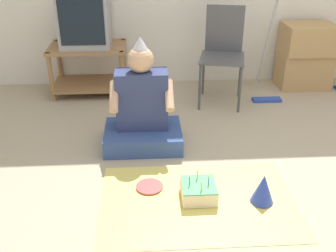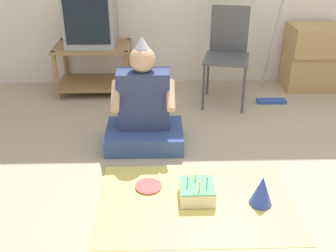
{
  "view_description": "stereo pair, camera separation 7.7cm",
  "coord_description": "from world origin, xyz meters",
  "px_view_note": "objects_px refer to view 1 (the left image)",
  "views": [
    {
      "loc": [
        -0.77,
        -2.12,
        1.57
      ],
      "look_at": [
        -0.63,
        0.22,
        0.35
      ],
      "focal_mm": 42.0,
      "sensor_mm": 36.0,
      "label": 1
    },
    {
      "loc": [
        -0.69,
        -2.12,
        1.57
      ],
      "look_at": [
        -0.63,
        0.22,
        0.35
      ],
      "focal_mm": 42.0,
      "sensor_mm": 36.0,
      "label": 2
    }
  ],
  "objects_px": {
    "tv": "(85,19)",
    "person_seated": "(142,113)",
    "party_hat_blue": "(263,189)",
    "birthday_cake": "(199,191)",
    "dust_mop": "(267,69)",
    "folding_chair": "(223,49)",
    "cardboard_box_stack": "(306,55)",
    "paper_plate": "(149,186)"
  },
  "relations": [
    {
      "from": "tv",
      "to": "person_seated",
      "type": "distance_m",
      "value": 1.33
    },
    {
      "from": "party_hat_blue",
      "to": "birthday_cake",
      "type": "bearing_deg",
      "value": 171.01
    },
    {
      "from": "dust_mop",
      "to": "folding_chair",
      "type": "bearing_deg",
      "value": -177.16
    },
    {
      "from": "cardboard_box_stack",
      "to": "dust_mop",
      "type": "xyz_separation_m",
      "value": [
        -0.48,
        -0.27,
        -0.04
      ]
    },
    {
      "from": "tv",
      "to": "dust_mop",
      "type": "distance_m",
      "value": 1.82
    },
    {
      "from": "birthday_cake",
      "to": "person_seated",
      "type": "bearing_deg",
      "value": 115.53
    },
    {
      "from": "birthday_cake",
      "to": "paper_plate",
      "type": "height_order",
      "value": "birthday_cake"
    },
    {
      "from": "tv",
      "to": "folding_chair",
      "type": "distance_m",
      "value": 1.35
    },
    {
      "from": "folding_chair",
      "to": "dust_mop",
      "type": "height_order",
      "value": "dust_mop"
    },
    {
      "from": "birthday_cake",
      "to": "dust_mop",
      "type": "bearing_deg",
      "value": 61.35
    },
    {
      "from": "folding_chair",
      "to": "cardboard_box_stack",
      "type": "xyz_separation_m",
      "value": [
        0.93,
        0.29,
        -0.17
      ]
    },
    {
      "from": "tv",
      "to": "person_seated",
      "type": "relative_size",
      "value": 0.6
    },
    {
      "from": "person_seated",
      "to": "birthday_cake",
      "type": "relative_size",
      "value": 3.91
    },
    {
      "from": "tv",
      "to": "party_hat_blue",
      "type": "bearing_deg",
      "value": -56.27
    },
    {
      "from": "dust_mop",
      "to": "paper_plate",
      "type": "relative_size",
      "value": 5.99
    },
    {
      "from": "folding_chair",
      "to": "dust_mop",
      "type": "bearing_deg",
      "value": 2.84
    },
    {
      "from": "folding_chair",
      "to": "party_hat_blue",
      "type": "bearing_deg",
      "value": -90.88
    },
    {
      "from": "dust_mop",
      "to": "paper_plate",
      "type": "bearing_deg",
      "value": -128.86
    },
    {
      "from": "tv",
      "to": "birthday_cake",
      "type": "distance_m",
      "value": 2.16
    },
    {
      "from": "paper_plate",
      "to": "cardboard_box_stack",
      "type": "bearing_deg",
      "value": 46.24
    },
    {
      "from": "person_seated",
      "to": "party_hat_blue",
      "type": "bearing_deg",
      "value": -46.89
    },
    {
      "from": "birthday_cake",
      "to": "paper_plate",
      "type": "distance_m",
      "value": 0.34
    },
    {
      "from": "folding_chair",
      "to": "person_seated",
      "type": "height_order",
      "value": "folding_chair"
    },
    {
      "from": "tv",
      "to": "party_hat_blue",
      "type": "relative_size",
      "value": 2.63
    },
    {
      "from": "paper_plate",
      "to": "dust_mop",
      "type": "bearing_deg",
      "value": 51.14
    },
    {
      "from": "folding_chair",
      "to": "dust_mop",
      "type": "relative_size",
      "value": 0.83
    },
    {
      "from": "birthday_cake",
      "to": "party_hat_blue",
      "type": "distance_m",
      "value": 0.4
    },
    {
      "from": "folding_chair",
      "to": "paper_plate",
      "type": "height_order",
      "value": "folding_chair"
    },
    {
      "from": "folding_chair",
      "to": "cardboard_box_stack",
      "type": "height_order",
      "value": "folding_chair"
    },
    {
      "from": "cardboard_box_stack",
      "to": "birthday_cake",
      "type": "relative_size",
      "value": 3.04
    },
    {
      "from": "dust_mop",
      "to": "paper_plate",
      "type": "xyz_separation_m",
      "value": [
        -1.18,
        -1.46,
        -0.29
      ]
    },
    {
      "from": "tv",
      "to": "party_hat_blue",
      "type": "height_order",
      "value": "tv"
    },
    {
      "from": "folding_chair",
      "to": "paper_plate",
      "type": "distance_m",
      "value": 1.69
    },
    {
      "from": "party_hat_blue",
      "to": "dust_mop",
      "type": "bearing_deg",
      "value": 73.92
    },
    {
      "from": "tv",
      "to": "dust_mop",
      "type": "xyz_separation_m",
      "value": [
        1.75,
        -0.26,
        -0.44
      ]
    },
    {
      "from": "folding_chair",
      "to": "person_seated",
      "type": "bearing_deg",
      "value": -132.41
    },
    {
      "from": "folding_chair",
      "to": "birthday_cake",
      "type": "bearing_deg",
      "value": -104.91
    },
    {
      "from": "dust_mop",
      "to": "paper_plate",
      "type": "height_order",
      "value": "dust_mop"
    },
    {
      "from": "folding_chair",
      "to": "dust_mop",
      "type": "distance_m",
      "value": 0.5
    },
    {
      "from": "cardboard_box_stack",
      "to": "paper_plate",
      "type": "height_order",
      "value": "cardboard_box_stack"
    },
    {
      "from": "tv",
      "to": "paper_plate",
      "type": "height_order",
      "value": "tv"
    },
    {
      "from": "person_seated",
      "to": "party_hat_blue",
      "type": "relative_size",
      "value": 4.39
    }
  ]
}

